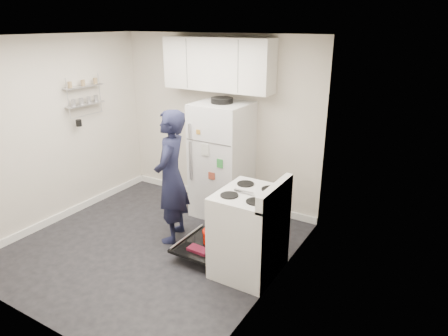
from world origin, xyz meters
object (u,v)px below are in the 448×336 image
Objects in this scene: electric_range at (248,233)px; person at (171,177)px; open_oven_door at (209,241)px; refrigerator at (222,160)px.

person is (-1.15, 0.15, 0.37)m from electric_range.
person reaches higher than open_oven_door.
electric_range is 1.52m from refrigerator.
refrigerator is at bearing 151.17° from person.
refrigerator is (-0.99, 1.10, 0.35)m from electric_range.
open_oven_door is (-0.55, 0.04, -0.28)m from electric_range.
refrigerator reaches higher than person.
refrigerator is (-0.45, 1.06, 0.63)m from open_oven_door.
person is at bearing -99.53° from refrigerator.
electric_range is 0.65× the size of person.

